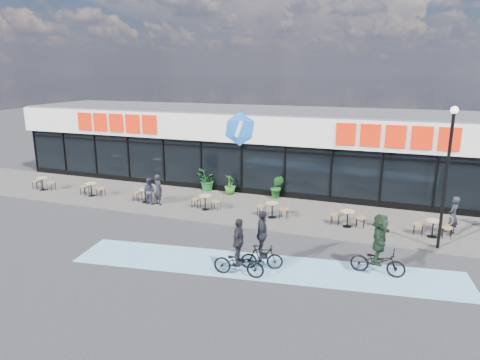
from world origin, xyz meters
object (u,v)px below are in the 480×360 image
(potted_plant_left, at_px, (230,185))
(potted_plant_mid, at_px, (206,180))
(potted_plant_right, at_px, (277,187))
(patron_left, at_px, (158,189))
(pedestrian_a, at_px, (453,216))
(cyclist_b, at_px, (379,249))
(lamp_post, at_px, (447,167))
(bistro_set_0, at_px, (44,182))
(patron_right, at_px, (149,191))
(cyclist_a, at_px, (262,245))

(potted_plant_left, xyz_separation_m, potted_plant_mid, (-1.56, 0.20, 0.07))
(potted_plant_right, distance_m, patron_left, 6.34)
(potted_plant_mid, height_order, patron_left, patron_left)
(patron_left, xyz_separation_m, pedestrian_a, (13.84, 0.67, 0.02))
(potted_plant_left, relative_size, potted_plant_right, 0.86)
(patron_left, bearing_deg, cyclist_b, -175.97)
(lamp_post, bearing_deg, bistro_set_0, 176.52)
(patron_right, distance_m, cyclist_b, 12.30)
(lamp_post, distance_m, potted_plant_mid, 13.08)
(lamp_post, relative_size, patron_left, 3.39)
(patron_left, height_order, patron_right, patron_left)
(potted_plant_left, relative_size, patron_right, 0.80)
(lamp_post, xyz_separation_m, cyclist_a, (-5.98, -3.97, -2.42))
(cyclist_b, bearing_deg, patron_left, 159.84)
(bistro_set_0, xyz_separation_m, pedestrian_a, (21.66, 0.50, 0.38))
(pedestrian_a, bearing_deg, cyclist_a, -24.95)
(potted_plant_right, xyz_separation_m, patron_left, (-5.45, -3.23, 0.17))
(patron_left, bearing_deg, bistro_set_0, 22.93)
(pedestrian_a, relative_size, cyclist_a, 0.77)
(potted_plant_mid, distance_m, patron_right, 3.77)
(potted_plant_mid, relative_size, patron_left, 0.77)
(potted_plant_right, xyz_separation_m, cyclist_a, (1.78, -8.31, 0.19))
(cyclist_b, bearing_deg, patron_right, 160.93)
(potted_plant_right, distance_m, cyclist_a, 8.50)
(bistro_set_0, distance_m, potted_plant_mid, 9.54)
(cyclist_b, bearing_deg, potted_plant_left, 139.32)
(pedestrian_a, bearing_deg, patron_right, -63.11)
(cyclist_a, xyz_separation_m, cyclist_b, (3.86, 1.00, 0.03))
(patron_right, distance_m, cyclist_a, 9.24)
(patron_left, relative_size, patron_right, 1.17)
(patron_right, distance_m, pedestrian_a, 14.38)
(patron_left, distance_m, patron_right, 0.54)
(bistro_set_0, xyz_separation_m, cyclist_a, (15.06, -5.25, 0.37))
(bistro_set_0, distance_m, patron_right, 7.31)
(patron_left, relative_size, cyclist_b, 0.74)
(potted_plant_left, relative_size, potted_plant_mid, 0.89)
(bistro_set_0, bearing_deg, cyclist_b, -12.65)
(pedestrian_a, bearing_deg, potted_plant_right, -83.02)
(lamp_post, distance_m, potted_plant_right, 9.27)
(patron_left, distance_m, cyclist_b, 11.83)
(bistro_set_0, height_order, patron_left, patron_left)
(pedestrian_a, bearing_deg, lamp_post, 4.70)
(potted_plant_right, bearing_deg, bistro_set_0, -167.01)
(pedestrian_a, height_order, cyclist_b, cyclist_b)
(potted_plant_left, height_order, potted_plant_mid, potted_plant_mid)
(bistro_set_0, distance_m, potted_plant_right, 13.63)
(potted_plant_mid, relative_size, cyclist_a, 0.57)
(lamp_post, xyz_separation_m, potted_plant_left, (-10.47, 4.21, -2.69))
(bistro_set_0, bearing_deg, potted_plant_mid, 19.16)
(bistro_set_0, xyz_separation_m, cyclist_b, (18.93, -4.25, 0.40))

